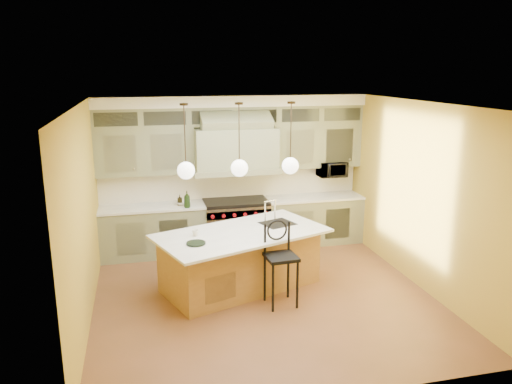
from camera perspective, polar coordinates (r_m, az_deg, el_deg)
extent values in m
plane|color=brown|center=(7.76, 0.88, -11.85)|extent=(5.00, 5.00, 0.00)
plane|color=white|center=(7.00, 0.97, 10.04)|extent=(5.00, 5.00, 0.00)
plane|color=gold|center=(9.62, -2.75, 2.39)|extent=(5.00, 0.00, 5.00)
plane|color=gold|center=(4.99, 8.11, -8.92)|extent=(5.00, 0.00, 5.00)
plane|color=gold|center=(7.08, -19.11, -2.64)|extent=(0.00, 5.00, 5.00)
plane|color=gold|center=(8.21, 18.09, -0.33)|extent=(0.00, 5.00, 5.00)
cube|color=gray|center=(9.41, -11.65, -4.46)|extent=(1.90, 0.65, 0.90)
cube|color=gray|center=(9.96, 6.47, -3.22)|extent=(1.90, 0.65, 0.90)
cube|color=white|center=(9.28, -11.79, -1.71)|extent=(1.90, 0.68, 0.04)
cube|color=white|center=(9.84, 6.55, -0.60)|extent=(1.90, 0.68, 0.04)
cube|color=beige|center=(9.65, -2.71, 1.03)|extent=(5.00, 0.04, 0.56)
cube|color=gray|center=(9.21, -12.60, 4.55)|extent=(1.75, 0.35, 0.85)
cube|color=gray|center=(9.80, 6.83, 5.34)|extent=(1.75, 0.35, 0.85)
cube|color=gray|center=(9.19, -2.38, 5.02)|extent=(1.50, 0.70, 0.75)
cube|color=#757757|center=(9.27, -2.35, 2.57)|extent=(1.60, 0.76, 0.10)
cube|color=#333833|center=(9.29, -2.62, 8.68)|extent=(5.00, 0.35, 0.35)
cube|color=white|center=(9.25, -2.62, 10.37)|extent=(5.00, 0.47, 0.20)
cube|color=silver|center=(9.54, -2.29, -3.92)|extent=(1.20, 0.70, 0.90)
cube|color=black|center=(9.41, -2.32, -1.13)|extent=(1.20, 0.70, 0.06)
cube|color=silver|center=(9.15, -1.92, -2.55)|extent=(1.20, 0.06, 0.14)
cube|color=olive|center=(7.93, -1.82, -7.80)|extent=(2.57, 1.84, 0.88)
cube|color=white|center=(7.73, -1.65, -4.75)|extent=(2.89, 2.16, 0.04)
cube|color=black|center=(8.15, 2.49, -3.76)|extent=(0.62, 0.59, 0.05)
cylinder|color=black|center=(7.17, 1.96, -10.94)|extent=(0.04, 0.04, 0.72)
cylinder|color=black|center=(7.29, 4.75, -10.55)|extent=(0.04, 0.04, 0.72)
cylinder|color=black|center=(7.49, 1.01, -9.81)|extent=(0.04, 0.04, 0.72)
cylinder|color=black|center=(7.61, 3.70, -9.45)|extent=(0.04, 0.04, 0.72)
cube|color=black|center=(7.24, 2.89, -7.44)|extent=(0.46, 0.46, 0.05)
torus|color=black|center=(7.29, 2.43, -4.37)|extent=(0.31, 0.05, 0.31)
imported|color=black|center=(9.93, 8.66, 2.60)|extent=(0.54, 0.37, 0.30)
imported|color=black|center=(9.02, -7.89, -0.85)|extent=(0.12, 0.13, 0.31)
imported|color=black|center=(9.25, -8.71, -0.89)|extent=(0.08, 0.09, 0.19)
imported|color=white|center=(9.27, -8.35, -1.22)|extent=(0.30, 0.30, 0.07)
imported|color=white|center=(7.59, -6.94, -4.68)|extent=(0.11, 0.11, 0.09)
cylinder|color=#2D2319|center=(7.26, -8.26, 9.88)|extent=(0.12, 0.12, 0.03)
cylinder|color=#2D2319|center=(7.31, -8.14, 6.40)|extent=(0.02, 0.02, 0.93)
sphere|color=white|center=(7.39, -8.00, 2.44)|extent=(0.26, 0.26, 0.26)
cylinder|color=#2D2319|center=(7.38, -1.97, 10.08)|extent=(0.12, 0.12, 0.03)
cylinder|color=#2D2319|center=(7.42, -1.94, 6.65)|extent=(0.02, 0.02, 0.93)
sphere|color=white|center=(7.51, -1.91, 2.75)|extent=(0.26, 0.26, 0.26)
cylinder|color=#2D2319|center=(7.58, 4.06, 10.16)|extent=(0.12, 0.12, 0.03)
cylinder|color=#2D2319|center=(7.62, 4.00, 6.82)|extent=(0.02, 0.02, 0.93)
sphere|color=white|center=(7.70, 3.94, 3.01)|extent=(0.26, 0.26, 0.26)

